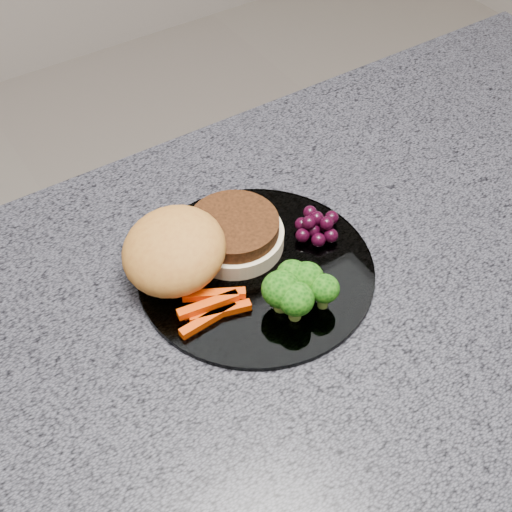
{
  "coord_description": "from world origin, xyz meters",
  "views": [
    {
      "loc": [
        -0.34,
        -0.39,
        1.49
      ],
      "look_at": [
        -0.06,
        0.04,
        0.93
      ],
      "focal_mm": 50.0,
      "sensor_mm": 36.0,
      "label": 1
    }
  ],
  "objects_px": {
    "plate": "(256,270)",
    "grape_bunch": "(317,225)",
    "island_cabinet": "(300,471)",
    "burger": "(196,247)"
  },
  "relations": [
    {
      "from": "plate",
      "to": "grape_bunch",
      "type": "distance_m",
      "value": 0.09
    },
    {
      "from": "island_cabinet",
      "to": "plate",
      "type": "xyz_separation_m",
      "value": [
        -0.06,
        0.04,
        0.47
      ]
    },
    {
      "from": "island_cabinet",
      "to": "grape_bunch",
      "type": "bearing_deg",
      "value": 57.91
    },
    {
      "from": "burger",
      "to": "grape_bunch",
      "type": "xyz_separation_m",
      "value": [
        0.14,
        -0.03,
        -0.01
      ]
    },
    {
      "from": "island_cabinet",
      "to": "plate",
      "type": "height_order",
      "value": "plate"
    },
    {
      "from": "island_cabinet",
      "to": "grape_bunch",
      "type": "xyz_separation_m",
      "value": [
        0.03,
        0.05,
        0.49
      ]
    },
    {
      "from": "plate",
      "to": "grape_bunch",
      "type": "relative_size",
      "value": 4.24
    },
    {
      "from": "plate",
      "to": "burger",
      "type": "height_order",
      "value": "burger"
    },
    {
      "from": "plate",
      "to": "burger",
      "type": "bearing_deg",
      "value": 140.36
    },
    {
      "from": "plate",
      "to": "burger",
      "type": "relative_size",
      "value": 1.22
    }
  ]
}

